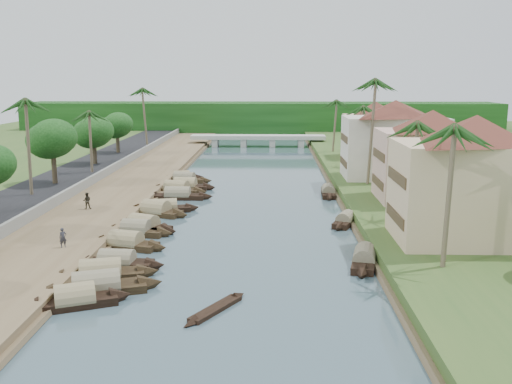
{
  "coord_description": "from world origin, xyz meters",
  "views": [
    {
      "loc": [
        2.87,
        -47.41,
        14.27
      ],
      "look_at": [
        1.19,
        13.53,
        2.0
      ],
      "focal_mm": 40.0,
      "sensor_mm": 36.0,
      "label": 1
    }
  ],
  "objects_px": {
    "sampan_0": "(96,288)",
    "person_near": "(63,238)",
    "bridge": "(258,138)",
    "building_near": "(473,178)",
    "sampan_1": "(75,300)"
  },
  "relations": [
    {
      "from": "sampan_0",
      "to": "sampan_1",
      "type": "xyz_separation_m",
      "value": [
        -0.7,
        -2.21,
        -0.0
      ]
    },
    {
      "from": "building_near",
      "to": "person_near",
      "type": "distance_m",
      "value": 33.29
    },
    {
      "from": "sampan_1",
      "to": "building_near",
      "type": "bearing_deg",
      "value": -0.49
    },
    {
      "from": "person_near",
      "to": "sampan_0",
      "type": "bearing_deg",
      "value": -91.31
    },
    {
      "from": "sampan_1",
      "to": "person_near",
      "type": "bearing_deg",
      "value": 90.55
    },
    {
      "from": "sampan_1",
      "to": "person_near",
      "type": "xyz_separation_m",
      "value": [
        -4.37,
        10.12,
        1.19
      ]
    },
    {
      "from": "building_near",
      "to": "person_near",
      "type": "bearing_deg",
      "value": -177.23
    },
    {
      "from": "building_near",
      "to": "person_near",
      "type": "relative_size",
      "value": 9.25
    },
    {
      "from": "bridge",
      "to": "sampan_0",
      "type": "distance_m",
      "value": 83.98
    },
    {
      "from": "sampan_0",
      "to": "sampan_1",
      "type": "bearing_deg",
      "value": -126.69
    },
    {
      "from": "sampan_0",
      "to": "person_near",
      "type": "height_order",
      "value": "person_near"
    },
    {
      "from": "bridge",
      "to": "person_near",
      "type": "distance_m",
      "value": 76.87
    },
    {
      "from": "building_near",
      "to": "sampan_1",
      "type": "height_order",
      "value": "building_near"
    },
    {
      "from": "person_near",
      "to": "sampan_1",
      "type": "bearing_deg",
      "value": -100.61
    },
    {
      "from": "person_near",
      "to": "building_near",
      "type": "bearing_deg",
      "value": -31.19
    }
  ]
}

